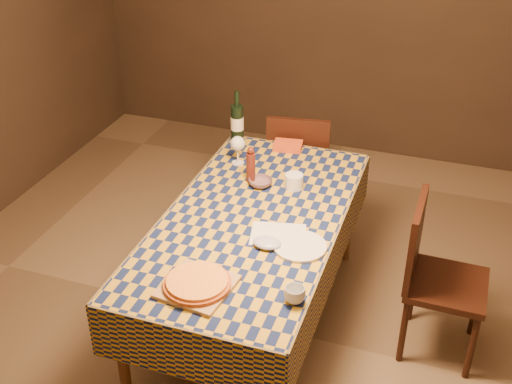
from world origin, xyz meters
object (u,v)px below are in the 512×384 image
at_px(pizza, 197,282).
at_px(wine_bottle, 237,122).
at_px(cutting_board, 197,287).
at_px(dining_table, 253,229).
at_px(chair_far, 299,166).
at_px(chair_right, 433,271).
at_px(bowl, 260,183).
at_px(white_plate, 300,246).

xyz_separation_m(pizza, wine_bottle, (-0.36, 1.50, 0.09)).
bearing_deg(cutting_board, dining_table, 85.93).
relative_size(cutting_board, chair_far, 0.33).
relative_size(pizza, chair_right, 0.37).
distance_m(wine_bottle, chair_far, 0.57).
bearing_deg(pizza, dining_table, 85.93).
xyz_separation_m(bowl, chair_far, (0.03, 0.75, -0.27)).
bearing_deg(white_plate, dining_table, 149.19).
distance_m(pizza, wine_bottle, 1.55).
bearing_deg(bowl, dining_table, -78.24).
height_order(pizza, white_plate, pizza).
relative_size(dining_table, bowl, 13.24).
height_order(bowl, white_plate, bowl).
bearing_deg(dining_table, chair_far, 91.90).
xyz_separation_m(pizza, white_plate, (0.36, 0.46, -0.03)).
xyz_separation_m(cutting_board, chair_far, (0.01, 1.73, -0.26)).
xyz_separation_m(cutting_board, white_plate, (0.36, 0.46, -0.00)).
bearing_deg(chair_right, white_plate, -151.31).
relative_size(bowl, white_plate, 0.51).
relative_size(cutting_board, bowl, 2.20).
relative_size(chair_far, chair_right, 1.00).
height_order(cutting_board, white_plate, cutting_board).
bearing_deg(dining_table, white_plate, -30.81).
distance_m(cutting_board, chair_far, 1.74).
bearing_deg(chair_far, dining_table, -88.10).
distance_m(dining_table, chair_right, 1.00).
distance_m(pizza, chair_far, 1.75).
xyz_separation_m(bowl, white_plate, (0.38, -0.52, -0.01)).
bearing_deg(chair_far, pizza, -90.34).
height_order(dining_table, bowl, bowl).
bearing_deg(pizza, white_plate, 51.89).
bearing_deg(wine_bottle, chair_right, -26.50).
height_order(bowl, chair_right, chair_right).
relative_size(wine_bottle, chair_far, 0.37).
bearing_deg(dining_table, bowl, 101.76).
distance_m(bowl, white_plate, 0.64).
bearing_deg(bowl, white_plate, -53.48).
height_order(cutting_board, wine_bottle, wine_bottle).
distance_m(dining_table, pizza, 0.66).
bearing_deg(bowl, chair_right, -8.73).
xyz_separation_m(pizza, chair_right, (1.02, 0.82, -0.28)).
bearing_deg(dining_table, cutting_board, -94.07).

